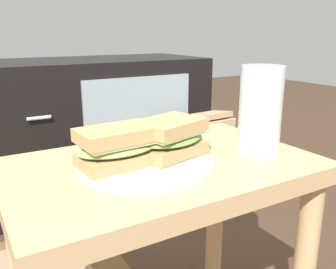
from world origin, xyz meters
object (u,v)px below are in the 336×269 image
(sandwich_front, at_px, (117,146))
(sandwich_back, at_px, (171,138))
(tv_cabinet, at_px, (93,126))
(plate, at_px, (145,162))
(coaster, at_px, (184,137))
(beer_glass, at_px, (260,112))
(paper_bag, at_px, (202,163))

(sandwich_front, relative_size, sandwich_back, 0.99)
(sandwich_front, bearing_deg, tv_cabinet, 73.72)
(plate, relative_size, coaster, 3.00)
(plate, relative_size, beer_glass, 1.44)
(sandwich_back, height_order, coaster, sandwich_back)
(tv_cabinet, bearing_deg, paper_bag, -53.75)
(sandwich_back, xyz_separation_m, beer_glass, (0.17, -0.05, 0.04))
(sandwich_back, distance_m, beer_glass, 0.18)
(tv_cabinet, distance_m, paper_bag, 0.51)
(plate, xyz_separation_m, sandwich_front, (-0.05, 0.00, 0.04))
(sandwich_front, distance_m, coaster, 0.23)
(tv_cabinet, distance_m, sandwich_back, 0.99)
(plate, height_order, sandwich_front, sandwich_front)
(tv_cabinet, bearing_deg, sandwich_back, -100.37)
(sandwich_back, bearing_deg, tv_cabinet, 79.63)
(beer_glass, xyz_separation_m, coaster, (-0.07, 0.16, -0.08))
(beer_glass, distance_m, coaster, 0.19)
(sandwich_front, height_order, sandwich_back, sandwich_back)
(tv_cabinet, bearing_deg, sandwich_front, -106.28)
(coaster, bearing_deg, sandwich_back, -131.92)
(coaster, bearing_deg, sandwich_front, -152.29)
(coaster, bearing_deg, plate, -144.16)
(tv_cabinet, relative_size, beer_glass, 5.65)
(plate, relative_size, paper_bag, 0.62)
(beer_glass, bearing_deg, sandwich_front, 169.26)
(sandwich_back, relative_size, paper_bag, 0.38)
(paper_bag, bearing_deg, plate, -133.92)
(paper_bag, bearing_deg, coaster, -130.51)
(sandwich_front, height_order, coaster, sandwich_front)
(sandwich_front, xyz_separation_m, beer_glass, (0.28, -0.05, 0.04))
(coaster, distance_m, paper_bag, 0.63)
(beer_glass, xyz_separation_m, paper_bag, (0.30, 0.59, -0.35))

